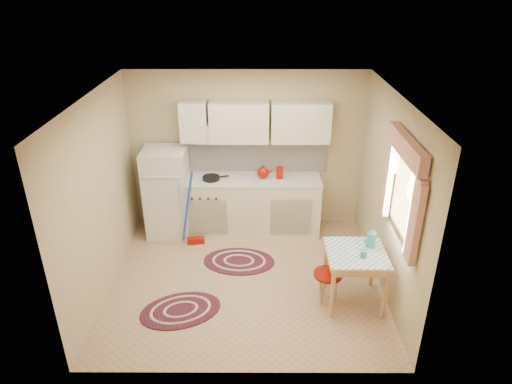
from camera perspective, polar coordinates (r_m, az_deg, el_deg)
room_shell at (r=5.72m, az=0.12°, el=3.54°), size 3.64×3.60×2.52m
fridge at (r=7.15m, az=-11.02°, el=-0.05°), size 0.65×0.60×1.40m
broom at (r=6.81m, az=-7.79°, el=-2.11°), size 0.29×0.16×1.20m
base_cabinets at (r=7.18m, az=-1.14°, el=-1.76°), size 2.25×0.60×0.88m
countertop at (r=6.97m, az=-1.17°, el=1.59°), size 2.27×0.62×0.04m
frying_pan at (r=6.94m, az=-5.63°, el=1.75°), size 0.32×0.32×0.05m
red_kettle at (r=6.92m, az=0.87°, el=2.47°), size 0.22×0.20×0.19m
red_canister at (r=6.94m, az=2.98°, el=2.33°), size 0.13×0.13×0.16m
table at (r=5.87m, az=12.11°, el=-10.36°), size 0.72×0.72×0.72m
stool at (r=5.90m, az=8.86°, el=-11.65°), size 0.40×0.40×0.42m
coffee_pot at (r=5.73m, az=14.26°, el=-5.57°), size 0.17×0.16×0.27m
mug at (r=5.57m, az=13.32°, el=-7.54°), size 0.09×0.09×0.10m
rug_center at (r=6.64m, az=-2.15°, el=-8.63°), size 1.07×0.76×0.02m
rug_left at (r=5.88m, az=-9.40°, el=-14.37°), size 1.16×0.95×0.02m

